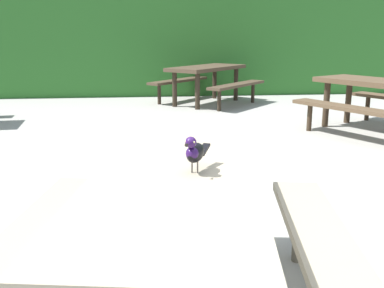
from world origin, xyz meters
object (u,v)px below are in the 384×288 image
Objects in this scene: picnic_table_foreground at (174,215)px; picnic_table_mid_left at (207,76)px; picnic_table_far_centre at (381,94)px; bird_grackle at (195,152)px.

picnic_table_foreground is 7.01m from picnic_table_mid_left.
picnic_table_far_centre is at bearing -55.18° from picnic_table_mid_left.
bird_grackle is 0.11× the size of picnic_table_mid_left.
picnic_table_mid_left is at bearing 81.71° from bird_grackle.
picnic_table_far_centre is at bearing 51.63° from picnic_table_foreground.
bird_grackle reaches higher than picnic_table_mid_left.
picnic_table_far_centre is at bearing 52.17° from bird_grackle.
picnic_table_foreground is 0.31m from bird_grackle.
picnic_table_mid_left is (1.10, 6.92, 0.00)m from picnic_table_foreground.
bird_grackle is 4.98m from picnic_table_far_centre.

